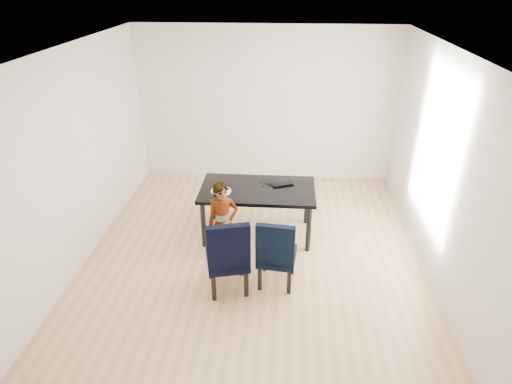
# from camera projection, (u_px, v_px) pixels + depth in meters

# --- Properties ---
(floor) EXTENTS (4.50, 5.00, 0.01)m
(floor) POSITION_uv_depth(u_px,v_px,m) (255.00, 254.00, 5.88)
(floor) COLOR tan
(floor) RESTS_ON ground
(ceiling) EXTENTS (4.50, 5.00, 0.01)m
(ceiling) POSITION_uv_depth(u_px,v_px,m) (255.00, 49.00, 4.62)
(ceiling) COLOR white
(ceiling) RESTS_ON wall_back
(wall_back) EXTENTS (4.50, 0.01, 2.70)m
(wall_back) POSITION_uv_depth(u_px,v_px,m) (266.00, 106.00, 7.46)
(wall_back) COLOR silver
(wall_back) RESTS_ON ground
(wall_front) EXTENTS (4.50, 0.01, 2.70)m
(wall_front) POSITION_uv_depth(u_px,v_px,m) (228.00, 305.00, 3.04)
(wall_front) COLOR silver
(wall_front) RESTS_ON ground
(wall_left) EXTENTS (0.01, 5.00, 2.70)m
(wall_left) POSITION_uv_depth(u_px,v_px,m) (77.00, 158.00, 5.40)
(wall_left) COLOR silver
(wall_left) RESTS_ON ground
(wall_right) EXTENTS (0.01, 5.00, 2.70)m
(wall_right) POSITION_uv_depth(u_px,v_px,m) (443.00, 169.00, 5.10)
(wall_right) COLOR beige
(wall_right) RESTS_ON ground
(dining_table) EXTENTS (1.60, 0.90, 0.75)m
(dining_table) POSITION_uv_depth(u_px,v_px,m) (258.00, 212.00, 6.14)
(dining_table) COLOR black
(dining_table) RESTS_ON floor
(chair_left) EXTENTS (0.59, 0.61, 1.01)m
(chair_left) POSITION_uv_depth(u_px,v_px,m) (227.00, 253.00, 5.03)
(chair_left) COLOR black
(chair_left) RESTS_ON floor
(chair_right) EXTENTS (0.50, 0.51, 0.93)m
(chair_right) POSITION_uv_depth(u_px,v_px,m) (277.00, 251.00, 5.14)
(chair_right) COLOR black
(chair_right) RESTS_ON floor
(child) EXTENTS (0.48, 0.40, 1.12)m
(child) POSITION_uv_depth(u_px,v_px,m) (223.00, 223.00, 5.51)
(child) COLOR orange
(child) RESTS_ON floor
(plate) EXTENTS (0.32, 0.32, 0.02)m
(plate) POSITION_uv_depth(u_px,v_px,m) (221.00, 191.00, 5.88)
(plate) COLOR white
(plate) RESTS_ON dining_table
(sandwich) EXTENTS (0.15, 0.10, 0.06)m
(sandwich) POSITION_uv_depth(u_px,v_px,m) (220.00, 189.00, 5.86)
(sandwich) COLOR #B67B41
(sandwich) RESTS_ON plate
(laptop) EXTENTS (0.37, 0.31, 0.03)m
(laptop) POSITION_uv_depth(u_px,v_px,m) (282.00, 182.00, 6.11)
(laptop) COLOR black
(laptop) RESTS_ON dining_table
(cable_tangle) EXTENTS (0.20, 0.20, 0.01)m
(cable_tangle) POSITION_uv_depth(u_px,v_px,m) (267.00, 185.00, 6.05)
(cable_tangle) COLOR black
(cable_tangle) RESTS_ON dining_table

